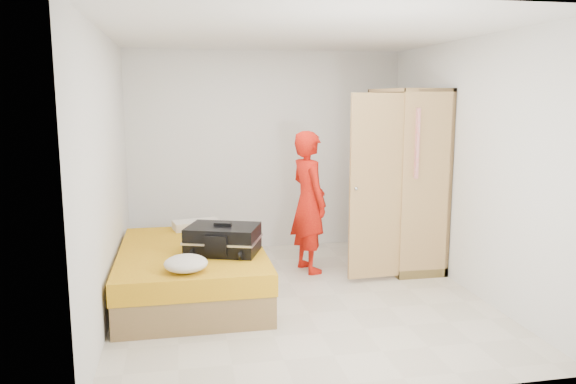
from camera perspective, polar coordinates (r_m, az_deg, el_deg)
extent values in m
plane|color=beige|center=(5.79, 1.04, -10.62)|extent=(4.00, 4.00, 0.00)
plane|color=white|center=(5.47, 1.13, 15.88)|extent=(4.00, 4.00, 0.00)
cube|color=white|center=(7.44, -2.17, 4.19)|extent=(3.60, 0.02, 2.60)
cube|color=white|center=(3.58, 7.85, -1.85)|extent=(3.60, 0.02, 2.60)
cube|color=white|center=(5.40, -17.94, 1.66)|extent=(0.02, 4.00, 2.60)
cube|color=white|center=(6.12, 17.82, 2.55)|extent=(0.02, 4.00, 2.60)
cube|color=brown|center=(5.87, -9.68, -8.95)|extent=(1.40, 2.00, 0.30)
cube|color=gold|center=(5.79, -9.75, -6.60)|extent=(1.42, 2.02, 0.20)
cube|color=tan|center=(6.93, 13.93, 1.43)|extent=(0.04, 1.20, 2.10)
cube|color=tan|center=(6.30, 13.92, 0.63)|extent=(0.58, 0.04, 2.10)
cube|color=tan|center=(7.35, 10.12, 2.03)|extent=(0.58, 0.04, 2.10)
cube|color=tan|center=(6.75, 12.18, 10.06)|extent=(0.58, 1.20, 0.04)
cube|color=#9D7F43|center=(7.03, 11.59, -6.71)|extent=(0.58, 1.20, 0.10)
cube|color=tan|center=(7.00, 8.88, 1.68)|extent=(0.04, 0.59, 2.00)
cube|color=tan|center=(6.08, 8.90, 0.47)|extent=(0.59, 0.08, 2.00)
cylinder|color=#B2B2B7|center=(6.75, 12.13, 8.70)|extent=(0.02, 1.10, 0.02)
imported|color=red|center=(6.45, 2.12, -1.01)|extent=(0.53, 0.67, 1.63)
cube|color=black|center=(5.53, -6.62, -4.78)|extent=(0.79, 0.68, 0.27)
cube|color=black|center=(5.50, -6.65, -3.28)|extent=(0.18, 0.10, 0.03)
ellipsoid|color=silver|center=(5.01, -10.33, -7.16)|extent=(0.38, 0.38, 0.14)
cube|color=silver|center=(6.58, -9.28, -3.29)|extent=(0.57, 0.37, 0.10)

